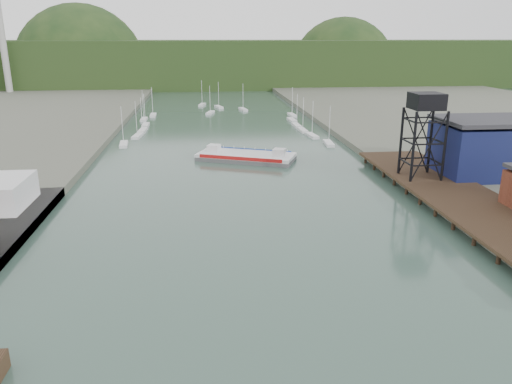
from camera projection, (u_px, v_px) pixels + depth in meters
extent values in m
cube|color=black|center=(462.00, 198.00, 84.29)|extent=(14.00, 70.00, 0.50)
cylinder|color=black|center=(428.00, 206.00, 84.00)|extent=(0.60, 0.60, 2.20)
cylinder|color=black|center=(495.00, 203.00, 85.23)|extent=(0.60, 0.60, 2.20)
cylinder|color=black|center=(414.00, 147.00, 91.26)|extent=(0.50, 0.50, 13.00)
cylinder|color=black|center=(445.00, 147.00, 91.88)|extent=(0.50, 0.50, 13.00)
cylinder|color=black|center=(401.00, 141.00, 96.95)|extent=(0.50, 0.50, 13.00)
cylinder|color=black|center=(430.00, 140.00, 97.57)|extent=(0.50, 0.50, 13.00)
cube|color=black|center=(427.00, 101.00, 92.04)|extent=(5.50, 5.50, 3.00)
cube|color=#0D163D|center=(490.00, 150.00, 98.47)|extent=(20.00, 14.00, 10.00)
cube|color=#2D2D33|center=(494.00, 120.00, 96.71)|extent=(20.50, 14.50, 0.80)
cube|color=silver|center=(124.00, 144.00, 133.99)|extent=(2.67, 7.65, 0.90)
cube|color=silver|center=(137.00, 136.00, 145.06)|extent=(2.81, 7.67, 0.90)
cube|color=silver|center=(143.00, 131.00, 153.53)|extent=(2.35, 7.59, 0.90)
cube|color=silver|center=(146.00, 125.00, 162.93)|extent=(2.01, 7.50, 0.90)
cube|color=silver|center=(144.00, 120.00, 174.37)|extent=(2.00, 7.50, 0.90)
cube|color=silver|center=(153.00, 115.00, 183.94)|extent=(2.16, 7.54, 0.90)
cube|color=silver|center=(329.00, 144.00, 135.06)|extent=(2.53, 7.62, 0.90)
cube|color=silver|center=(312.00, 136.00, 145.74)|extent=(2.76, 7.67, 0.90)
cube|color=silver|center=(303.00, 130.00, 153.97)|extent=(2.22, 7.56, 0.90)
cube|color=silver|center=(297.00, 126.00, 162.49)|extent=(2.18, 7.54, 0.90)
cube|color=silver|center=(292.00, 120.00, 173.06)|extent=(2.46, 7.61, 0.90)
cube|color=silver|center=(292.00, 115.00, 184.30)|extent=(2.48, 7.61, 0.90)
cube|color=silver|center=(210.00, 113.00, 189.76)|extent=(3.78, 7.76, 0.90)
cube|color=silver|center=(243.00, 109.00, 198.72)|extent=(3.31, 7.74, 0.90)
cube|color=silver|center=(219.00, 107.00, 205.35)|extent=(3.76, 7.76, 0.90)
cube|color=silver|center=(202.00, 105.00, 212.24)|extent=(3.40, 7.74, 0.90)
cylinder|color=#A8A7A3|center=(1.00, 33.00, 241.95)|extent=(3.20, 3.20, 60.00)
cube|color=black|center=(210.00, 63.00, 319.51)|extent=(500.00, 120.00, 28.00)
sphere|color=black|center=(82.00, 70.00, 312.45)|extent=(80.00, 80.00, 80.00)
sphere|color=black|center=(342.00, 71.00, 340.07)|extent=(70.00, 70.00, 70.00)
cube|color=#515053|center=(246.00, 158.00, 118.21)|extent=(24.29, 17.07, 0.90)
cube|color=silver|center=(246.00, 155.00, 117.97)|extent=(24.29, 17.07, 0.72)
cube|color=#B41414|center=(240.00, 159.00, 113.75)|extent=(18.35, 7.83, 0.81)
cube|color=navy|center=(252.00, 150.00, 122.08)|extent=(18.35, 7.83, 0.81)
cube|color=silver|center=(214.00, 148.00, 119.87)|extent=(3.55, 3.55, 1.80)
cube|color=silver|center=(279.00, 153.00, 115.43)|extent=(3.55, 3.55, 1.80)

